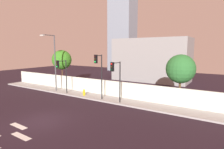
% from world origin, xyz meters
% --- Properties ---
extents(ground_plane, '(80.00, 80.00, 0.00)m').
position_xyz_m(ground_plane, '(0.00, 0.00, 0.00)').
color(ground_plane, black).
extents(sidewalk, '(36.00, 2.40, 0.15)m').
position_xyz_m(sidewalk, '(0.00, 8.20, 0.07)').
color(sidewalk, '#A9A9A9').
rests_on(sidewalk, ground).
extents(perimeter_wall, '(36.00, 0.18, 1.80)m').
position_xyz_m(perimeter_wall, '(0.00, 9.49, 1.05)').
color(perimeter_wall, silver).
rests_on(perimeter_wall, sidewalk).
extents(traffic_light_left, '(0.43, 1.45, 4.28)m').
position_xyz_m(traffic_light_left, '(2.65, 6.88, 3.29)').
color(traffic_light_left, black).
rests_on(traffic_light_left, sidewalk).
extents(traffic_light_center, '(0.44, 1.41, 4.20)m').
position_xyz_m(traffic_light_center, '(-5.18, 6.89, 3.24)').
color(traffic_light_center, black).
rests_on(traffic_light_center, sidewalk).
extents(traffic_light_right, '(0.40, 1.09, 4.96)m').
position_xyz_m(traffic_light_right, '(0.36, 7.11, 3.74)').
color(traffic_light_right, black).
rests_on(traffic_light_right, sidewalk).
extents(street_lamp_curbside, '(0.61, 2.10, 7.35)m').
position_xyz_m(street_lamp_curbside, '(-7.26, 7.48, 4.48)').
color(street_lamp_curbside, '#4C4C51').
rests_on(street_lamp_curbside, sidewalk).
extents(fire_hydrant, '(0.44, 0.26, 0.74)m').
position_xyz_m(fire_hydrant, '(-2.38, 7.78, 0.55)').
color(fire_hydrant, gold).
rests_on(fire_hydrant, sidewalk).
extents(roadside_tree_leftmost, '(2.94, 2.94, 5.58)m').
position_xyz_m(roadside_tree_leftmost, '(-9.44, 10.86, 4.10)').
color(roadside_tree_leftmost, brown).
rests_on(roadside_tree_leftmost, ground).
extents(roadside_tree_midleft, '(2.98, 2.98, 5.17)m').
position_xyz_m(roadside_tree_midleft, '(8.02, 10.86, 3.67)').
color(roadside_tree_midleft, brown).
rests_on(roadside_tree_midleft, ground).
extents(low_building_distant, '(13.32, 6.00, 7.63)m').
position_xyz_m(low_building_distant, '(0.04, 23.49, 3.81)').
color(low_building_distant, '#959595').
rests_on(low_building_distant, ground).
extents(tower_on_skyline, '(6.44, 5.00, 25.41)m').
position_xyz_m(tower_on_skyline, '(-12.82, 35.49, 12.71)').
color(tower_on_skyline, gray).
rests_on(tower_on_skyline, ground).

